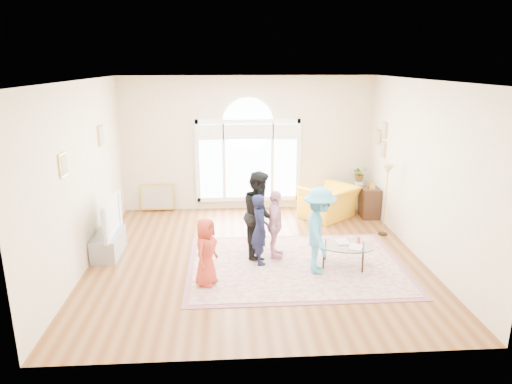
{
  "coord_description": "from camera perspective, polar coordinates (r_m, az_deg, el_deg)",
  "views": [
    {
      "loc": [
        -0.5,
        -7.8,
        3.49
      ],
      "look_at": [
        0.02,
        0.3,
        1.18
      ],
      "focal_mm": 32.0,
      "sensor_mm": 36.0,
      "label": 1
    }
  ],
  "objects": [
    {
      "name": "plant_pedestal",
      "position": [
        11.47,
        12.68,
        -0.37
      ],
      "size": [
        0.2,
        0.2,
        0.7
      ],
      "primitive_type": "cylinder",
      "color": "white",
      "rests_on": "ground"
    },
    {
      "name": "area_rug",
      "position": [
        8.26,
        4.97,
        -9.06
      ],
      "size": [
        3.6,
        2.6,
        0.02
      ],
      "primitive_type": "cube",
      "color": "#C6B498",
      "rests_on": "ground"
    },
    {
      "name": "coffee_table",
      "position": [
        8.17,
        10.96,
        -6.62
      ],
      "size": [
        1.19,
        0.94,
        0.54
      ],
      "rotation": [
        0.0,
        0.0,
        -0.3
      ],
      "color": "silver",
      "rests_on": "ground"
    },
    {
      "name": "child_pink",
      "position": [
        8.3,
        2.4,
        -4.07
      ],
      "size": [
        0.44,
        0.79,
        1.26
      ],
      "primitive_type": "imported",
      "rotation": [
        0.0,
        0.0,
        1.39
      ],
      "color": "#E6A1B3",
      "rests_on": "area_rug"
    },
    {
      "name": "armchair",
      "position": [
        10.67,
        9.09,
        -1.26
      ],
      "size": [
        1.53,
        1.51,
        0.75
      ],
      "primitive_type": "imported",
      "rotation": [
        0.0,
        0.0,
        3.82
      ],
      "color": "yellow",
      "rests_on": "ground"
    },
    {
      "name": "child_navy",
      "position": [
        8.06,
        0.49,
        -4.66
      ],
      "size": [
        0.37,
        0.51,
        1.27
      ],
      "primitive_type": "imported",
      "rotation": [
        0.0,
        0.0,
        1.73
      ],
      "color": "#131735",
      "rests_on": "area_rug"
    },
    {
      "name": "room_shell",
      "position": [
        10.81,
        -0.91,
        5.68
      ],
      "size": [
        6.0,
        6.0,
        6.0
      ],
      "color": "beige",
      "rests_on": "ground"
    },
    {
      "name": "leaning_picture",
      "position": [
        11.38,
        -12.09,
        -2.31
      ],
      "size": [
        0.8,
        0.14,
        0.62
      ],
      "primitive_type": "cube",
      "rotation": [
        -0.14,
        0.0,
        0.0
      ],
      "color": "tan",
      "rests_on": "ground"
    },
    {
      "name": "side_cabinet",
      "position": [
        10.91,
        14.0,
        -1.3
      ],
      "size": [
        0.4,
        0.5,
        0.7
      ],
      "primitive_type": "cube",
      "color": "black",
      "rests_on": "ground"
    },
    {
      "name": "ground",
      "position": [
        8.56,
        0.01,
        -8.15
      ],
      "size": [
        6.0,
        6.0,
        0.0
      ],
      "primitive_type": "plane",
      "color": "brown",
      "rests_on": "ground"
    },
    {
      "name": "floor_lamp",
      "position": [
        9.63,
        16.11,
        2.03
      ],
      "size": [
        0.27,
        0.27,
        1.51
      ],
      "color": "black",
      "rests_on": "ground"
    },
    {
      "name": "potted_plant",
      "position": [
        11.34,
        12.85,
        2.29
      ],
      "size": [
        0.42,
        0.38,
        0.4
      ],
      "primitive_type": "imported",
      "rotation": [
        0.0,
        0.0,
        0.24
      ],
      "color": "#33722D",
      "rests_on": "plant_pedestal"
    },
    {
      "name": "rug_border",
      "position": [
        8.26,
        4.97,
        -9.08
      ],
      "size": [
        3.8,
        2.8,
        0.01
      ],
      "primitive_type": "cube",
      "color": "#8C5662",
      "rests_on": "ground"
    },
    {
      "name": "child_red",
      "position": [
        7.38,
        -6.27,
        -7.4
      ],
      "size": [
        0.54,
        0.64,
        1.12
      ],
      "primitive_type": "imported",
      "rotation": [
        0.0,
        0.0,
        1.17
      ],
      "color": "#BB3A27",
      "rests_on": "area_rug"
    },
    {
      "name": "tv_console",
      "position": [
        9.02,
        -17.94,
        -6.22
      ],
      "size": [
        0.45,
        1.0,
        0.42
      ],
      "primitive_type": "cube",
      "color": "gray",
      "rests_on": "ground"
    },
    {
      "name": "child_black",
      "position": [
        8.35,
        0.47,
        -2.74
      ],
      "size": [
        0.66,
        0.82,
        1.6
      ],
      "primitive_type": "imported",
      "rotation": [
        0.0,
        0.0,
        1.5
      ],
      "color": "black",
      "rests_on": "area_rug"
    },
    {
      "name": "television",
      "position": [
        8.83,
        -18.2,
        -2.91
      ],
      "size": [
        0.18,
        1.18,
        0.68
      ],
      "color": "black",
      "rests_on": "tv_console"
    },
    {
      "name": "child_blue",
      "position": [
        7.76,
        7.9,
        -4.79
      ],
      "size": [
        0.63,
        1.01,
        1.49
      ],
      "primitive_type": "imported",
      "rotation": [
        0.0,
        0.0,
        1.49
      ],
      "color": "#489FC9",
      "rests_on": "area_rug"
    }
  ]
}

